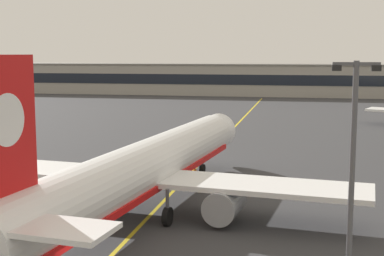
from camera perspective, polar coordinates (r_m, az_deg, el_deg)
taxiway_centreline at (r=56.04m, az=0.30°, el=-4.25°), size 0.75×180.00×0.01m
airliner_foreground at (r=39.68m, az=-5.17°, el=-4.35°), size 32.34×41.50×11.65m
apron_lamp_post at (r=27.68m, az=16.40°, el=-4.45°), size 2.24×0.90×11.36m
safety_cone_by_nose_gear at (r=54.62m, az=0.31°, el=-4.30°), size 0.44×0.44×0.55m
terminal_building at (r=155.24m, az=5.65°, el=5.07°), size 141.52×12.40×8.84m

